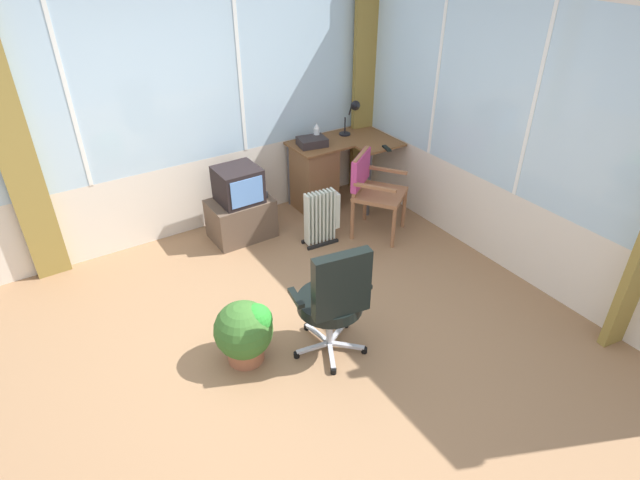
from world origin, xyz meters
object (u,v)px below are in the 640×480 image
at_px(tv_remote, 387,148).
at_px(potted_plant, 245,330).
at_px(spray_bottle, 317,133).
at_px(tv_on_stand, 240,207).
at_px(wooden_armchair, 370,183).
at_px(space_heater, 322,217).
at_px(desk, 317,174).
at_px(paper_tray, 312,142).
at_px(office_chair, 335,297).
at_px(desk_lamp, 353,113).

relative_size(tv_remote, potted_plant, 0.29).
xyz_separation_m(spray_bottle, tv_on_stand, (-1.06, -0.19, -0.53)).
bearing_deg(potted_plant, tv_remote, 28.64).
distance_m(wooden_armchair, space_heater, 0.60).
relative_size(desk, potted_plant, 2.18).
bearing_deg(spray_bottle, desk, -118.28).
height_order(tv_remote, space_heater, tv_remote).
height_order(paper_tray, space_heater, paper_tray).
distance_m(spray_bottle, office_chair, 2.51).
distance_m(spray_bottle, paper_tray, 0.13).
bearing_deg(tv_remote, office_chair, -124.49).
height_order(office_chair, space_heater, office_chair).
relative_size(spray_bottle, paper_tray, 0.72).
height_order(spray_bottle, paper_tray, spray_bottle).
distance_m(desk, spray_bottle, 0.47).
distance_m(desk, paper_tray, 0.41).
bearing_deg(tv_remote, desk_lamp, 109.23).
bearing_deg(desk, paper_tray, 174.59).
height_order(tv_remote, potted_plant, tv_remote).
relative_size(wooden_armchair, space_heater, 1.50).
xyz_separation_m(tv_remote, office_chair, (-1.74, -1.59, -0.22)).
bearing_deg(spray_bottle, desk_lamp, -3.94).
xyz_separation_m(desk_lamp, office_chair, (-1.69, -2.14, -0.47)).
height_order(desk, space_heater, desk).
bearing_deg(paper_tray, tv_remote, -39.82).
relative_size(tv_on_stand, potted_plant, 1.52).
bearing_deg(office_chair, space_heater, 60.29).
bearing_deg(office_chair, desk, 60.67).
bearing_deg(desk, tv_on_stand, -173.05).
relative_size(spray_bottle, potted_plant, 0.42).
bearing_deg(space_heater, paper_tray, 65.76).
bearing_deg(paper_tray, wooden_armchair, -73.44).
bearing_deg(tv_remote, space_heater, -156.55).
height_order(paper_tray, potted_plant, paper_tray).
bearing_deg(tv_on_stand, potted_plant, -114.23).
relative_size(tv_on_stand, space_heater, 1.33).
bearing_deg(space_heater, spray_bottle, 61.49).
bearing_deg(potted_plant, space_heater, 38.29).
xyz_separation_m(tv_on_stand, space_heater, (0.65, -0.56, -0.05)).
xyz_separation_m(desk_lamp, tv_remote, (0.06, -0.55, -0.25)).
height_order(wooden_armchair, potted_plant, wooden_armchair).
bearing_deg(potted_plant, spray_bottle, 45.75).
height_order(space_heater, potted_plant, space_heater).
distance_m(desk, office_chair, 2.42).
bearing_deg(office_chair, tv_on_stand, 85.34).
bearing_deg(desk, spray_bottle, 61.72).
xyz_separation_m(tv_remote, spray_bottle, (-0.53, 0.58, 0.09)).
distance_m(desk_lamp, paper_tray, 0.60).
relative_size(paper_tray, office_chair, 0.30).
bearing_deg(desk_lamp, wooden_armchair, -113.44).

